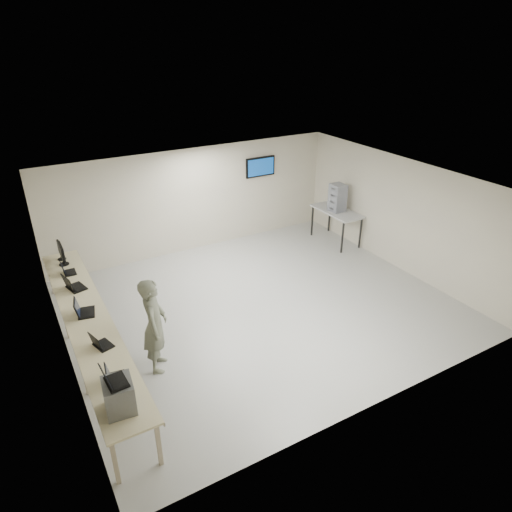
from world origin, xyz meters
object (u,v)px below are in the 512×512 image
workbench (88,321)px  equipment_box (119,396)px  soldier (155,325)px  side_table (337,213)px

workbench → equipment_box: (-0.06, -2.48, 0.30)m
soldier → side_table: soldier is taller
equipment_box → soldier: size_ratio=0.25×
workbench → side_table: 7.43m
equipment_box → workbench: bearing=94.9°
side_table → equipment_box: bearing=-148.9°
soldier → workbench: bearing=73.5°
workbench → soldier: size_ratio=3.32×
equipment_box → side_table: (7.25, 4.38, -0.25)m
workbench → soldier: soldier is taller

